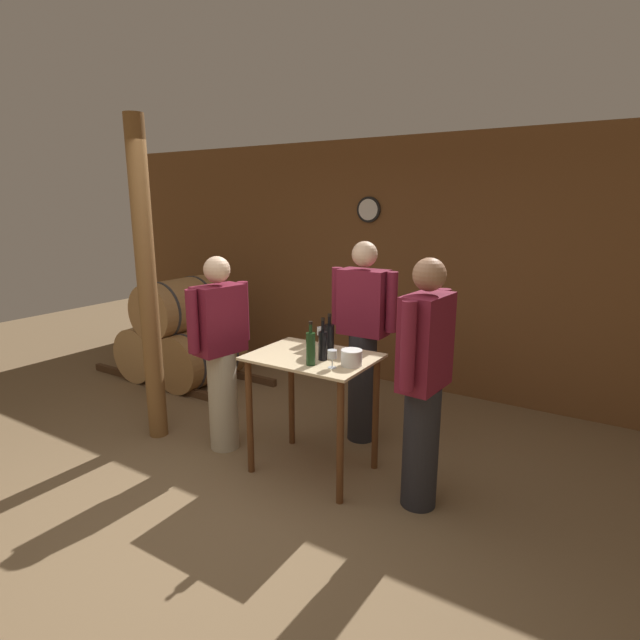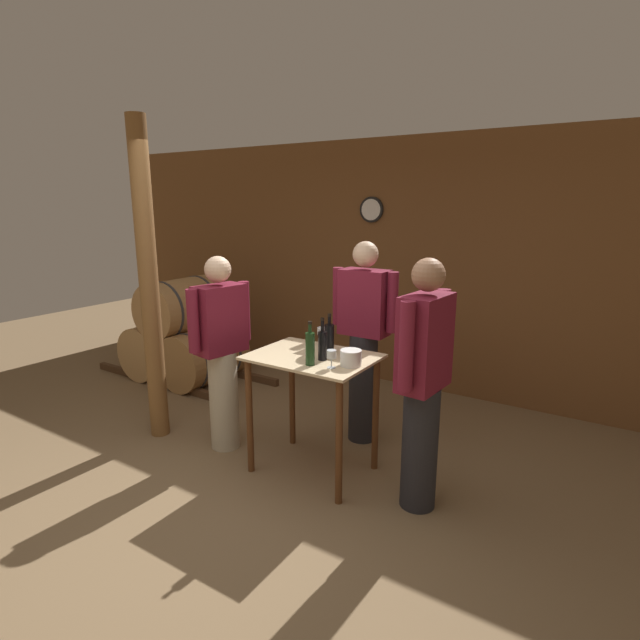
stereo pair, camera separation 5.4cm
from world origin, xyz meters
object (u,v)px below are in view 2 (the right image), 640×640
(wooden_post, at_px, (149,285))
(person_visitor_with_scarf, at_px, (423,381))
(wine_bottle_left, at_px, (310,348))
(person_visitor_bearded, at_px, (364,338))
(wine_bottle_far_left, at_px, (329,338))
(person_host, at_px, (222,350))
(ice_bucket, at_px, (351,358))
(wine_glass_near_left, at_px, (322,332))
(wine_glass_near_center, at_px, (331,355))
(wine_bottle_center, at_px, (322,344))

(wooden_post, relative_size, person_visitor_with_scarf, 1.59)
(wooden_post, xyz_separation_m, wine_bottle_left, (1.60, 0.04, -0.30))
(wooden_post, height_order, person_visitor_bearded, wooden_post)
(person_visitor_with_scarf, bearing_deg, wine_bottle_far_left, 170.61)
(person_host, xyz_separation_m, person_visitor_bearded, (0.91, 0.75, 0.06))
(ice_bucket, bearing_deg, person_visitor_with_scarf, 5.48)
(wooden_post, relative_size, wine_glass_near_left, 18.40)
(wine_bottle_left, relative_size, person_host, 0.19)
(wine_bottle_far_left, distance_m, wine_glass_near_center, 0.36)
(wine_bottle_center, bearing_deg, person_visitor_with_scarf, 3.51)
(wine_bottle_center, bearing_deg, wine_bottle_left, -94.77)
(wine_bottle_center, bearing_deg, wooden_post, -173.74)
(wine_bottle_left, distance_m, person_host, 0.97)
(wine_glass_near_left, bearing_deg, wine_bottle_far_left, -41.62)
(wine_glass_near_left, relative_size, wine_glass_near_center, 1.16)
(wooden_post, distance_m, wine_bottle_left, 1.63)
(wooden_post, distance_m, wine_glass_near_center, 1.79)
(wine_glass_near_center, distance_m, person_host, 1.11)
(ice_bucket, bearing_deg, wine_bottle_center, 179.22)
(wooden_post, distance_m, wine_bottle_far_left, 1.63)
(wine_bottle_center, height_order, person_host, person_host)
(wine_bottle_far_left, relative_size, person_visitor_with_scarf, 0.18)
(wine_glass_near_left, height_order, ice_bucket, wine_glass_near_left)
(wine_bottle_left, distance_m, ice_bucket, 0.29)
(wine_bottle_center, relative_size, person_visitor_with_scarf, 0.18)
(wine_glass_near_left, height_order, wine_glass_near_center, wine_glass_near_left)
(wine_bottle_far_left, relative_size, person_host, 0.18)
(wine_bottle_far_left, distance_m, ice_bucket, 0.34)
(wine_bottle_far_left, xyz_separation_m, person_visitor_with_scarf, (0.80, -0.13, -0.14))
(person_visitor_with_scarf, relative_size, person_visitor_bearded, 0.99)
(wine_bottle_left, xyz_separation_m, ice_bucket, (0.25, 0.14, -0.07))
(wine_bottle_far_left, xyz_separation_m, wine_bottle_left, (0.04, -0.32, 0.01))
(wine_glass_near_center, bearing_deg, wooden_post, -178.08)
(wine_bottle_far_left, relative_size, wine_bottle_center, 0.97)
(wooden_post, relative_size, wine_bottle_far_left, 9.05)
(wine_glass_near_left, distance_m, person_visitor_bearded, 0.45)
(wine_bottle_center, xyz_separation_m, person_visitor_with_scarf, (0.74, 0.05, -0.15))
(wine_bottle_far_left, relative_size, wine_glass_near_center, 2.36)
(wine_glass_near_left, height_order, person_visitor_bearded, person_visitor_bearded)
(wine_bottle_far_left, bearing_deg, ice_bucket, -32.12)
(person_visitor_with_scarf, distance_m, person_visitor_bearded, 1.03)
(person_visitor_bearded, bearing_deg, person_visitor_with_scarf, -40.47)
(wooden_post, relative_size, wine_bottle_left, 8.69)
(ice_bucket, bearing_deg, person_visitor_bearded, 111.14)
(wooden_post, bearing_deg, wine_bottle_center, 6.26)
(wine_glass_near_left, xyz_separation_m, wine_glass_near_center, (0.35, -0.43, -0.02))
(person_visitor_bearded, bearing_deg, wooden_post, -150.33)
(wine_bottle_far_left, height_order, wine_glass_near_center, wine_bottle_far_left)
(wooden_post, bearing_deg, ice_bucket, 5.37)
(wine_bottle_far_left, relative_size, wine_bottle_left, 0.96)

